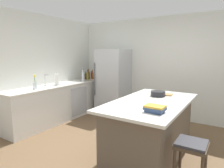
# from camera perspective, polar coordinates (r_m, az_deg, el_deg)

# --- Properties ---
(ground_plane) EXTENTS (7.20, 7.20, 0.00)m
(ground_plane) POSITION_cam_1_polar(r_m,az_deg,el_deg) (3.60, 1.73, -18.82)
(ground_plane) COLOR brown
(wall_rear) EXTENTS (6.00, 0.10, 2.60)m
(wall_rear) POSITION_cam_1_polar(r_m,az_deg,el_deg) (5.26, 14.53, 4.55)
(wall_rear) COLOR silver
(wall_rear) RESTS_ON ground_plane
(wall_left) EXTENTS (0.10, 6.00, 2.60)m
(wall_left) POSITION_cam_1_polar(r_m,az_deg,el_deg) (4.92, -23.53, 3.82)
(wall_left) COLOR silver
(wall_left) RESTS_ON ground_plane
(counter_run_left) EXTENTS (0.64, 2.95, 0.91)m
(counter_run_left) POSITION_cam_1_polar(r_m,az_deg,el_deg) (5.17, -14.81, -5.03)
(counter_run_left) COLOR silver
(counter_run_left) RESTS_ON ground_plane
(kitchen_island) EXTENTS (1.06, 1.95, 0.92)m
(kitchen_island) POSITION_cam_1_polar(r_m,az_deg,el_deg) (3.33, 11.22, -12.50)
(kitchen_island) COLOR brown
(kitchen_island) RESTS_ON ground_plane
(refrigerator) EXTENTS (0.78, 0.78, 1.79)m
(refrigerator) POSITION_cam_1_polar(r_m,az_deg,el_deg) (5.45, 0.35, 0.67)
(refrigerator) COLOR #B7BABF
(refrigerator) RESTS_ON ground_plane
(bar_stool) EXTENTS (0.36, 0.36, 0.64)m
(bar_stool) POSITION_cam_1_polar(r_m,az_deg,el_deg) (2.63, 22.09, -17.68)
(bar_stool) COLOR #473828
(bar_stool) RESTS_ON ground_plane
(sink_faucet) EXTENTS (0.15, 0.05, 0.30)m
(sink_faucet) POSITION_cam_1_polar(r_m,az_deg,el_deg) (4.85, -18.90, 1.20)
(sink_faucet) COLOR silver
(sink_faucet) RESTS_ON counter_run_left
(flower_vase) EXTENTS (0.09, 0.09, 0.32)m
(flower_vase) POSITION_cam_1_polar(r_m,az_deg,el_deg) (4.54, -21.58, -0.16)
(flower_vase) COLOR silver
(flower_vase) RESTS_ON counter_run_left
(paper_towel_roll) EXTENTS (0.14, 0.14, 0.31)m
(paper_towel_roll) POSITION_cam_1_polar(r_m,az_deg,el_deg) (4.95, -15.76, 1.23)
(paper_towel_roll) COLOR gray
(paper_towel_roll) RESTS_ON counter_run_left
(hot_sauce_bottle) EXTENTS (0.05, 0.05, 0.23)m
(hot_sauce_bottle) POSITION_cam_1_polar(r_m,az_deg,el_deg) (6.09, -5.98, 2.51)
(hot_sauce_bottle) COLOR red
(hot_sauce_bottle) RESTS_ON counter_run_left
(vinegar_bottle) EXTENTS (0.06, 0.06, 0.28)m
(vinegar_bottle) POSITION_cam_1_polar(r_m,az_deg,el_deg) (5.94, -5.66, 2.52)
(vinegar_bottle) COLOR #994C23
(vinegar_bottle) RESTS_ON counter_run_left
(whiskey_bottle) EXTENTS (0.08, 0.08, 0.31)m
(whiskey_bottle) POSITION_cam_1_polar(r_m,az_deg,el_deg) (5.93, -6.94, 2.61)
(whiskey_bottle) COLOR brown
(whiskey_bottle) RESTS_ON counter_run_left
(syrup_bottle) EXTENTS (0.07, 0.07, 0.24)m
(syrup_bottle) POSITION_cam_1_polar(r_m,az_deg,el_deg) (5.89, -7.68, 2.25)
(syrup_bottle) COLOR #5B3319
(syrup_bottle) RESTS_ON counter_run_left
(olive_oil_bottle) EXTENTS (0.06, 0.06, 0.29)m
(olive_oil_bottle) POSITION_cam_1_polar(r_m,az_deg,el_deg) (5.71, -7.19, 2.33)
(olive_oil_bottle) COLOR olive
(olive_oil_bottle) RESTS_ON counter_run_left
(wine_bottle) EXTENTS (0.06, 0.06, 0.33)m
(wine_bottle) POSITION_cam_1_polar(r_m,az_deg,el_deg) (5.68, -8.41, 2.38)
(wine_bottle) COLOR #19381E
(wine_bottle) RESTS_ON counter_run_left
(soda_bottle) EXTENTS (0.07, 0.07, 0.34)m
(soda_bottle) POSITION_cam_1_polar(r_m,az_deg,el_deg) (5.56, -8.47, 2.31)
(soda_bottle) COLOR silver
(soda_bottle) RESTS_ON counter_run_left
(cookbook_stack) EXTENTS (0.27, 0.21, 0.09)m
(cookbook_stack) POSITION_cam_1_polar(r_m,az_deg,el_deg) (2.59, 12.39, -7.07)
(cookbook_stack) COLOR #334770
(cookbook_stack) RESTS_ON kitchen_island
(mixing_bowl) EXTENTS (0.26, 0.26, 0.09)m
(mixing_bowl) POSITION_cam_1_polar(r_m,az_deg,el_deg) (3.56, 13.27, -2.77)
(mixing_bowl) COLOR black
(mixing_bowl) RESTS_ON kitchen_island
(cutting_board) EXTENTS (0.31, 0.22, 0.02)m
(cutting_board) POSITION_cam_1_polar(r_m,az_deg,el_deg) (3.72, 15.01, -2.91)
(cutting_board) COLOR #9E7042
(cutting_board) RESTS_ON kitchen_island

